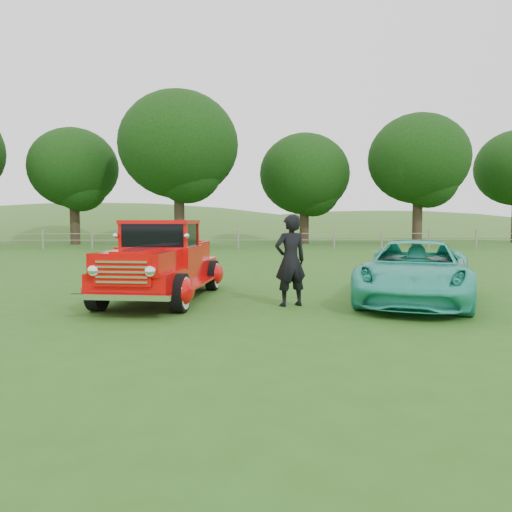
{
  "coord_description": "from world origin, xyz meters",
  "views": [
    {
      "loc": [
        0.18,
        -8.97,
        1.78
      ],
      "look_at": [
        0.49,
        1.2,
        1.05
      ],
      "focal_mm": 35.0,
      "sensor_mm": 36.0,
      "label": 1
    }
  ],
  "objects_px": {
    "red_pickup": "(162,264)",
    "teal_sedan": "(415,271)",
    "tree_mid_west": "(74,168)",
    "tree_near_east": "(305,174)",
    "tree_near_west": "(179,145)",
    "tree_mid_east": "(419,159)",
    "man": "(290,260)"
  },
  "relations": [
    {
      "from": "tree_near_west",
      "to": "tree_mid_east",
      "type": "relative_size",
      "value": 1.1
    },
    {
      "from": "tree_mid_west",
      "to": "red_pickup",
      "type": "height_order",
      "value": "tree_mid_west"
    },
    {
      "from": "tree_near_west",
      "to": "tree_mid_east",
      "type": "height_order",
      "value": "tree_near_west"
    },
    {
      "from": "tree_near_west",
      "to": "red_pickup",
      "type": "xyz_separation_m",
      "value": [
        2.4,
        -22.81,
        -6.0
      ]
    },
    {
      "from": "tree_mid_west",
      "to": "tree_near_east",
      "type": "distance_m",
      "value": 17.03
    },
    {
      "from": "tree_near_east",
      "to": "red_pickup",
      "type": "bearing_deg",
      "value": -103.83
    },
    {
      "from": "tree_near_east",
      "to": "teal_sedan",
      "type": "height_order",
      "value": "tree_near_east"
    },
    {
      "from": "tree_near_west",
      "to": "red_pickup",
      "type": "distance_m",
      "value": 23.71
    },
    {
      "from": "tree_mid_east",
      "to": "teal_sedan",
      "type": "distance_m",
      "value": 27.45
    },
    {
      "from": "tree_mid_west",
      "to": "tree_near_west",
      "type": "xyz_separation_m",
      "value": [
        8.0,
        -3.0,
        1.25
      ]
    },
    {
      "from": "red_pickup",
      "to": "man",
      "type": "xyz_separation_m",
      "value": [
        2.8,
        -0.93,
        0.15
      ]
    },
    {
      "from": "tree_near_east",
      "to": "tree_mid_east",
      "type": "bearing_deg",
      "value": -14.04
    },
    {
      "from": "tree_mid_west",
      "to": "teal_sedan",
      "type": "relative_size",
      "value": 1.74
    },
    {
      "from": "tree_mid_east",
      "to": "tree_mid_west",
      "type": "bearing_deg",
      "value": 177.71
    },
    {
      "from": "red_pickup",
      "to": "teal_sedan",
      "type": "height_order",
      "value": "red_pickup"
    },
    {
      "from": "tree_near_east",
      "to": "tree_mid_east",
      "type": "distance_m",
      "value": 8.3
    },
    {
      "from": "tree_mid_west",
      "to": "tree_near_west",
      "type": "bearing_deg",
      "value": -20.56
    },
    {
      "from": "red_pickup",
      "to": "man",
      "type": "distance_m",
      "value": 2.95
    },
    {
      "from": "tree_mid_west",
      "to": "tree_near_east",
      "type": "bearing_deg",
      "value": 3.37
    },
    {
      "from": "tree_mid_east",
      "to": "teal_sedan",
      "type": "relative_size",
      "value": 1.95
    },
    {
      "from": "man",
      "to": "tree_mid_east",
      "type": "bearing_deg",
      "value": -134.16
    },
    {
      "from": "tree_mid_west",
      "to": "tree_near_east",
      "type": "relative_size",
      "value": 1.02
    },
    {
      "from": "tree_near_east",
      "to": "tree_mid_east",
      "type": "xyz_separation_m",
      "value": [
        8.0,
        -2.0,
        0.93
      ]
    },
    {
      "from": "red_pickup",
      "to": "teal_sedan",
      "type": "bearing_deg",
      "value": 2.97
    },
    {
      "from": "tree_mid_east",
      "to": "red_pickup",
      "type": "bearing_deg",
      "value": -120.48
    },
    {
      "from": "tree_near_west",
      "to": "tree_near_east",
      "type": "bearing_deg",
      "value": 23.96
    },
    {
      "from": "tree_near_west",
      "to": "teal_sedan",
      "type": "relative_size",
      "value": 2.15
    },
    {
      "from": "man",
      "to": "tree_mid_west",
      "type": "bearing_deg",
      "value": -83.27
    },
    {
      "from": "tree_near_west",
      "to": "tree_mid_east",
      "type": "distance_m",
      "value": 17.13
    },
    {
      "from": "red_pickup",
      "to": "tree_mid_west",
      "type": "bearing_deg",
      "value": 120.24
    },
    {
      "from": "red_pickup",
      "to": "man",
      "type": "relative_size",
      "value": 2.73
    },
    {
      "from": "tree_near_west",
      "to": "tree_near_east",
      "type": "distance_m",
      "value": 9.97
    }
  ]
}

